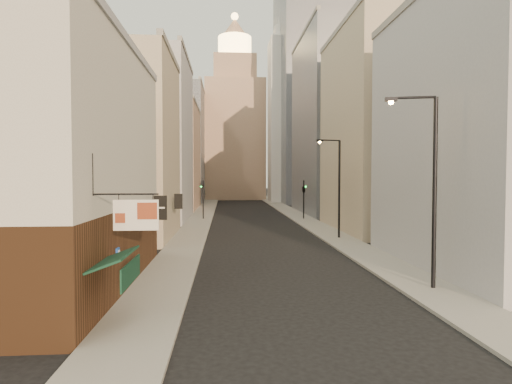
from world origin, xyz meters
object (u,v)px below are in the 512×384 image
at_px(streetlamp_mid, 337,183).
at_px(traffic_light_left, 203,192).
at_px(white_tower, 288,114).
at_px(streetlamp_near, 429,180).
at_px(traffic_light_right, 304,189).
at_px(clock_tower, 235,126).

distance_m(streetlamp_mid, traffic_light_left, 21.68).
height_order(white_tower, traffic_light_left, white_tower).
relative_size(streetlamp_near, streetlamp_mid, 1.08).
bearing_deg(traffic_light_right, clock_tower, -77.47).
height_order(clock_tower, streetlamp_near, clock_tower).
height_order(streetlamp_near, streetlamp_mid, streetlamp_near).
bearing_deg(white_tower, streetlamp_near, -92.86).
bearing_deg(traffic_light_right, streetlamp_near, 93.87).
xyz_separation_m(streetlamp_mid, traffic_light_left, (-12.54, 17.62, -1.49)).
relative_size(clock_tower, traffic_light_right, 8.98).
distance_m(streetlamp_mid, traffic_light_right, 16.88).
bearing_deg(clock_tower, traffic_light_left, -95.85).
height_order(white_tower, streetlamp_mid, white_tower).
xyz_separation_m(streetlamp_near, streetlamp_mid, (-0.07, 16.81, -0.39)).
xyz_separation_m(streetlamp_near, traffic_light_left, (-12.61, 34.43, -1.87)).
height_order(traffic_light_left, traffic_light_right, same).
relative_size(clock_tower, white_tower, 1.08).
xyz_separation_m(clock_tower, streetlamp_near, (7.47, -84.61, -12.28)).
height_order(clock_tower, traffic_light_left, clock_tower).
bearing_deg(traffic_light_left, streetlamp_mid, 132.31).
bearing_deg(traffic_light_left, white_tower, -107.18).
relative_size(streetlamp_near, traffic_light_left, 1.87).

